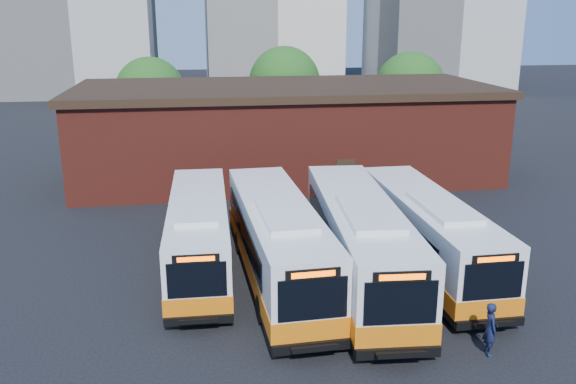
{
  "coord_description": "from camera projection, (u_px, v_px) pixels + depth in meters",
  "views": [
    {
      "loc": [
        -6.02,
        -22.06,
        11.03
      ],
      "look_at": [
        -2.01,
        4.84,
        3.11
      ],
      "focal_mm": 38.0,
      "sensor_mm": 36.0,
      "label": 1
    }
  ],
  "objects": [
    {
      "name": "tree_east",
      "position": [
        410.0,
        87.0,
        54.82
      ],
      "size": [
        6.24,
        6.24,
        7.96
      ],
      "color": "#382314",
      "rests_on": "ground"
    },
    {
      "name": "depot_building",
      "position": [
        285.0,
        130.0,
        42.97
      ],
      "size": [
        28.6,
        12.6,
        6.4
      ],
      "color": "maroon",
      "rests_on": "ground"
    },
    {
      "name": "tree_west",
      "position": [
        150.0,
        92.0,
        52.57
      ],
      "size": [
        6.0,
        6.0,
        7.65
      ],
      "color": "#382314",
      "rests_on": "ground"
    },
    {
      "name": "bus_east",
      "position": [
        428.0,
        235.0,
        27.21
      ],
      "size": [
        2.78,
        12.72,
        3.45
      ],
      "rotation": [
        0.0,
        0.0,
        0.01
      ],
      "color": "white",
      "rests_on": "ground"
    },
    {
      "name": "ground",
      "position": [
        354.0,
        296.0,
        24.89
      ],
      "size": [
        220.0,
        220.0,
        0.0
      ],
      "primitive_type": "plane",
      "color": "black"
    },
    {
      "name": "tree_mid",
      "position": [
        284.0,
        82.0,
        56.04
      ],
      "size": [
        6.56,
        6.56,
        8.36
      ],
      "color": "#382314",
      "rests_on": "ground"
    },
    {
      "name": "transit_worker",
      "position": [
        491.0,
        329.0,
        20.37
      ],
      "size": [
        0.54,
        0.74,
        1.87
      ],
      "primitive_type": "imported",
      "rotation": [
        0.0,
        0.0,
        1.43
      ],
      "color": "#121835",
      "rests_on": "ground"
    },
    {
      "name": "bus_midwest",
      "position": [
        278.0,
        244.0,
        25.88
      ],
      "size": [
        3.37,
        13.5,
        3.65
      ],
      "rotation": [
        0.0,
        0.0,
        0.05
      ],
      "color": "white",
      "rests_on": "ground"
    },
    {
      "name": "bus_west",
      "position": [
        199.0,
        236.0,
        27.29
      ],
      "size": [
        2.75,
        12.3,
        3.33
      ],
      "rotation": [
        0.0,
        0.0,
        -0.02
      ],
      "color": "white",
      "rests_on": "ground"
    },
    {
      "name": "bus_mideast",
      "position": [
        359.0,
        244.0,
        25.75
      ],
      "size": [
        3.69,
        13.89,
        3.74
      ],
      "rotation": [
        0.0,
        0.0,
        -0.06
      ],
      "color": "white",
      "rests_on": "ground"
    }
  ]
}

